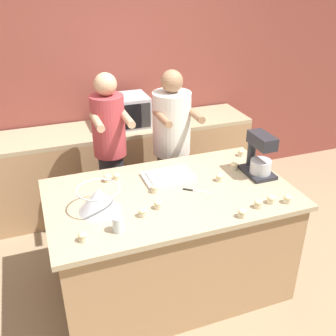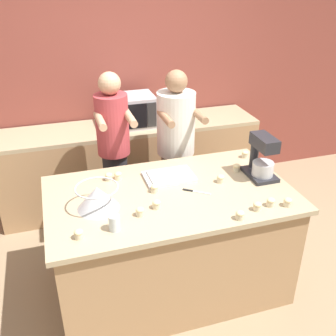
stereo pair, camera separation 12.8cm
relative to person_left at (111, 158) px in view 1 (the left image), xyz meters
The scene contains 25 objects.
ground_plane 1.23m from the person_left, 70.75° to the right, with size 16.00×16.00×0.00m, color #937A5B.
back_wall 1.14m from the person_left, 74.47° to the left, with size 10.00×0.06×2.70m.
island_counter 0.95m from the person_left, 70.75° to the right, with size 1.85×1.09×0.92m.
back_counter 0.83m from the person_left, 66.90° to the left, with size 2.80×0.60×0.92m.
person_left is the anchor object (origin of this frame).
person_right 0.59m from the person_left, ahead, with size 0.36×0.52×1.64m.
stand_mixer 1.32m from the person_left, 36.31° to the right, with size 0.20×0.30×0.35m.
mixing_bowl 0.90m from the person_left, 107.53° to the right, with size 0.30×0.30×0.17m.
baking_tray 0.68m from the person_left, 59.89° to the right, with size 0.40×0.26×0.04m.
microwave_oven 0.75m from the person_left, 64.34° to the left, with size 0.47×0.39×0.32m.
drinking_glass 1.16m from the person_left, 100.26° to the right, with size 0.07×0.07×0.11m.
knife 0.96m from the person_left, 61.52° to the right, with size 0.19×0.14×0.01m.
cupcake_0 1.44m from the person_left, 56.90° to the right, with size 0.06×0.06×0.06m.
cupcake_1 0.78m from the person_left, 77.44° to the right, with size 0.06×0.06×0.06m.
cupcake_2 1.04m from the person_left, 47.40° to the right, with size 0.06×0.06×0.06m.
cupcake_3 1.11m from the person_left, 34.79° to the right, with size 0.06×0.06×0.06m.
cupcake_4 0.49m from the person_left, 96.68° to the right, with size 0.06×0.06×0.06m.
cupcake_5 1.03m from the person_left, 90.54° to the right, with size 0.06×0.06×0.06m.
cupcake_6 1.18m from the person_left, 21.02° to the right, with size 0.06×0.06×0.06m.
cupcake_7 0.98m from the person_left, 82.85° to the right, with size 0.06×0.06×0.06m.
cupcake_8 1.59m from the person_left, 50.23° to the right, with size 0.06×0.06×0.06m.
cupcake_9 1.42m from the person_left, 63.93° to the right, with size 0.06×0.06×0.06m.
cupcake_10 1.50m from the person_left, 52.72° to the right, with size 0.06×0.06×0.06m.
cupcake_11 1.24m from the person_left, 110.60° to the right, with size 0.06×0.06×0.06m.
cupcake_12 0.49m from the person_left, 105.45° to the right, with size 0.06×0.06×0.06m.
Camera 1 is at (-0.89, -2.38, 2.45)m, focal length 42.00 mm.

